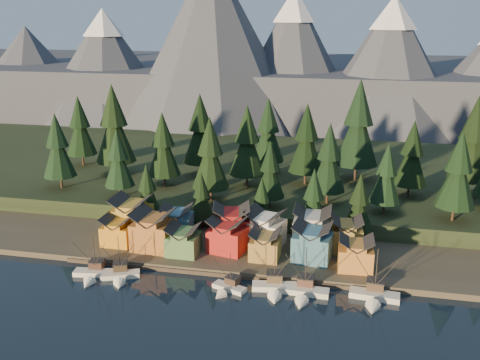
% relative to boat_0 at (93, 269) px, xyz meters
% --- Properties ---
extents(ground, '(500.00, 500.00, 0.00)m').
position_rel_boat_0_xyz_m(ground, '(29.90, -8.50, -2.06)').
color(ground, black).
rests_on(ground, ground).
extents(shore_strip, '(400.00, 50.00, 1.50)m').
position_rel_boat_0_xyz_m(shore_strip, '(29.90, 31.50, -1.31)').
color(shore_strip, '#3C382C').
rests_on(shore_strip, ground).
extents(hillside, '(420.00, 100.00, 6.00)m').
position_rel_boat_0_xyz_m(hillside, '(29.90, 81.50, 0.94)').
color(hillside, black).
rests_on(hillside, ground).
extents(dock, '(80.00, 4.00, 1.00)m').
position_rel_boat_0_xyz_m(dock, '(29.90, 8.00, -1.56)').
color(dock, '#3F382D').
rests_on(dock, ground).
extents(mountain_ridge, '(560.00, 190.00, 90.00)m').
position_rel_boat_0_xyz_m(mountain_ridge, '(25.71, 205.09, 23.99)').
color(mountain_ridge, '#454959').
rests_on(mountain_ridge, ground).
extents(boat_0, '(10.48, 11.18, 11.19)m').
position_rel_boat_0_xyz_m(boat_0, '(0.00, 0.00, 0.00)').
color(boat_0, white).
rests_on(boat_0, ground).
extents(boat_1, '(9.73, 10.25, 11.23)m').
position_rel_boat_0_xyz_m(boat_1, '(6.57, 0.45, 0.11)').
color(boat_1, silver).
rests_on(boat_1, ground).
extents(boat_3, '(8.40, 8.89, 9.99)m').
position_rel_boat_0_xyz_m(boat_3, '(32.54, -0.03, -0.09)').
color(boat_3, silver).
rests_on(boat_3, ground).
extents(boat_4, '(10.72, 11.41, 12.34)m').
position_rel_boat_0_xyz_m(boat_4, '(42.93, 2.01, 0.31)').
color(boat_4, white).
rests_on(boat_4, ground).
extents(boat_5, '(11.17, 12.08, 12.26)m').
position_rel_boat_0_xyz_m(boat_5, '(49.55, 1.37, 0.21)').
color(boat_5, silver).
rests_on(boat_5, ground).
extents(boat_6, '(11.27, 12.10, 12.86)m').
position_rel_boat_0_xyz_m(boat_6, '(64.65, 2.53, 0.38)').
color(boat_6, beige).
rests_on(boat_6, ground).
extents(house_front_0, '(7.73, 7.31, 7.65)m').
position_rel_boat_0_xyz_m(house_front_0, '(-0.58, 16.00, 3.46)').
color(house_front_0, orange).
rests_on(house_front_0, shore_strip).
extents(house_front_1, '(10.51, 10.13, 10.30)m').
position_rel_boat_0_xyz_m(house_front_1, '(9.53, 15.54, 4.85)').
color(house_front_1, '#9F5F29').
rests_on(house_front_1, shore_strip).
extents(house_front_2, '(7.84, 7.90, 7.57)m').
position_rel_boat_0_xyz_m(house_front_2, '(18.00, 13.79, 3.41)').
color(house_front_2, '#47703D').
rests_on(house_front_2, shore_strip).
extents(house_front_3, '(10.31, 9.98, 8.96)m').
position_rel_boat_0_xyz_m(house_front_3, '(28.59, 17.77, 4.15)').
color(house_front_3, maroon).
rests_on(house_front_3, shore_strip).
extents(house_front_4, '(7.32, 7.88, 7.33)m').
position_rel_boat_0_xyz_m(house_front_4, '(38.56, 15.49, 3.29)').
color(house_front_4, olive).
rests_on(house_front_4, shore_strip).
extents(house_front_5, '(9.94, 9.22, 9.49)m').
position_rel_boat_0_xyz_m(house_front_5, '(49.97, 16.84, 4.42)').
color(house_front_5, '#366580').
rests_on(house_front_5, shore_strip).
extents(house_front_6, '(8.34, 7.92, 8.04)m').
position_rel_boat_0_xyz_m(house_front_6, '(60.42, 14.25, 3.66)').
color(house_front_6, '#B7742F').
rests_on(house_front_6, shore_strip).
extents(house_back_0, '(9.88, 9.49, 10.70)m').
position_rel_boat_0_xyz_m(house_back_0, '(0.36, 23.22, 5.05)').
color(house_back_0, '#AD862C').
rests_on(house_back_0, shore_strip).
extents(house_back_1, '(8.79, 8.88, 9.01)m').
position_rel_boat_0_xyz_m(house_back_1, '(13.26, 22.98, 4.16)').
color(house_back_1, '#376883').
rests_on(house_back_1, shore_strip).
extents(house_back_2, '(11.19, 10.60, 10.12)m').
position_rel_boat_0_xyz_m(house_back_2, '(28.20, 23.78, 4.75)').
color(house_back_2, maroon).
rests_on(house_back_2, shore_strip).
extents(house_back_3, '(11.21, 10.46, 9.57)m').
position_rel_boat_0_xyz_m(house_back_3, '(37.18, 23.56, 4.46)').
color(house_back_3, white).
rests_on(house_back_3, shore_strip).
extents(house_back_4, '(9.63, 9.25, 10.39)m').
position_rel_boat_0_xyz_m(house_back_4, '(49.27, 25.16, 4.89)').
color(house_back_4, beige).
rests_on(house_back_4, shore_strip).
extents(house_back_5, '(8.49, 8.58, 8.81)m').
position_rel_boat_0_xyz_m(house_back_5, '(58.00, 24.41, 4.06)').
color(house_back_5, olive).
rests_on(house_back_5, shore_strip).
extents(tree_hill_0, '(10.47, 10.47, 24.40)m').
position_rel_boat_0_xyz_m(tree_hill_0, '(-32.10, 43.50, 17.27)').
color(tree_hill_0, '#332319').
rests_on(tree_hill_0, hillside).
extents(tree_hill_1, '(13.55, 13.55, 31.56)m').
position_rel_boat_0_xyz_m(tree_hill_1, '(-20.10, 59.50, 21.19)').
color(tree_hill_1, '#332319').
rests_on(tree_hill_1, hillside).
extents(tree_hill_2, '(9.12, 9.12, 21.23)m').
position_rel_boat_0_xyz_m(tree_hill_2, '(-10.10, 39.50, 15.54)').
color(tree_hill_2, '#332319').
rests_on(tree_hill_2, hillside).
extents(tree_hill_3, '(10.49, 10.49, 24.43)m').
position_rel_boat_0_xyz_m(tree_hill_3, '(-0.10, 51.50, 17.29)').
color(tree_hill_3, '#332319').
rests_on(tree_hill_3, hillside).
extents(tree_hill_4, '(12.16, 12.16, 28.32)m').
position_rel_boat_0_xyz_m(tree_hill_4, '(7.90, 66.50, 19.42)').
color(tree_hill_4, '#332319').
rests_on(tree_hill_4, hillside).
extents(tree_hill_5, '(10.97, 10.97, 25.56)m').
position_rel_boat_0_xyz_m(tree_hill_5, '(17.90, 41.50, 17.91)').
color(tree_hill_5, '#332319').
rests_on(tree_hill_5, hillside).
extents(tree_hill_6, '(11.50, 11.50, 26.79)m').
position_rel_boat_0_xyz_m(tree_hill_6, '(25.90, 56.50, 18.58)').
color(tree_hill_6, '#332319').
rests_on(tree_hill_6, hillside).
extents(tree_hill_7, '(8.50, 8.50, 19.81)m').
position_rel_boat_0_xyz_m(tree_hill_7, '(35.90, 39.50, 14.76)').
color(tree_hill_7, '#332319').
rests_on(tree_hill_7, hillside).
extents(tree_hill_8, '(11.47, 11.47, 26.72)m').
position_rel_boat_0_xyz_m(tree_hill_8, '(43.90, 63.50, 18.54)').
color(tree_hill_8, '#332319').
rests_on(tree_hill_8, hillside).
extents(tree_hill_9, '(10.39, 10.39, 24.19)m').
position_rel_boat_0_xyz_m(tree_hill_9, '(51.90, 46.50, 17.16)').
color(tree_hill_9, '#332319').
rests_on(tree_hill_9, hillside).
extents(tree_hill_10, '(14.52, 14.52, 33.83)m').
position_rel_boat_0_xyz_m(tree_hill_10, '(59.90, 71.50, 22.44)').
color(tree_hill_10, '#332319').
rests_on(tree_hill_10, hillside).
extents(tree_hill_11, '(8.68, 8.68, 20.22)m').
position_rel_boat_0_xyz_m(tree_hill_11, '(67.90, 41.50, 14.98)').
color(tree_hill_11, '#332319').
rests_on(tree_hill_11, hillside).
extents(tree_hill_12, '(10.21, 10.21, 23.79)m').
position_rel_boat_0_xyz_m(tree_hill_12, '(75.90, 57.50, 16.94)').
color(tree_hill_12, '#332319').
rests_on(tree_hill_12, hillside).
extents(tree_hill_13, '(10.68, 10.68, 24.88)m').
position_rel_boat_0_xyz_m(tree_hill_13, '(85.90, 39.50, 17.54)').
color(tree_hill_13, '#332319').
rests_on(tree_hill_13, hillside).
extents(tree_hill_14, '(13.15, 13.15, 30.63)m').
position_rel_boat_0_xyz_m(tree_hill_14, '(93.90, 63.50, 20.68)').
color(tree_hill_14, '#332319').
rests_on(tree_hill_14, hillside).
extents(tree_hill_15, '(11.38, 11.38, 26.51)m').
position_rel_boat_0_xyz_m(tree_hill_15, '(29.90, 73.50, 18.43)').
color(tree_hill_15, '#332319').
rests_on(tree_hill_15, hillside).
extents(tree_hill_16, '(11.01, 11.01, 25.65)m').
position_rel_boat_0_xyz_m(tree_hill_16, '(-38.10, 69.50, 17.96)').
color(tree_hill_16, '#332319').
rests_on(tree_hill_16, hillside).
extents(tree_shore_0, '(7.67, 7.67, 17.87)m').
position_rel_boat_0_xyz_m(tree_shore_0, '(1.90, 31.50, 9.19)').
color(tree_shore_0, '#332319').
rests_on(tree_shore_0, shore_strip).
extents(tree_shore_1, '(7.01, 7.01, 16.34)m').
position_rel_boat_0_xyz_m(tree_shore_1, '(17.90, 31.50, 8.36)').
color(tree_shore_1, '#332319').
rests_on(tree_shore_1, shore_strip).
extents(tree_shore_2, '(6.83, 6.83, 15.91)m').
position_rel_boat_0_xyz_m(tree_shore_2, '(34.90, 31.50, 8.12)').
color(tree_shore_2, '#332319').
rests_on(tree_shore_2, shore_strip).
extents(tree_shore_3, '(8.29, 8.29, 19.31)m').
position_rel_boat_0_xyz_m(tree_shore_3, '(48.90, 31.50, 9.99)').
color(tree_shore_3, '#332319').
rests_on(tree_shore_3, shore_strip).
extents(tree_shore_4, '(8.05, 8.05, 18.76)m').
position_rel_boat_0_xyz_m(tree_shore_4, '(60.90, 31.50, 9.68)').
color(tree_shore_4, '#332319').
rests_on(tree_shore_4, shore_strip).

